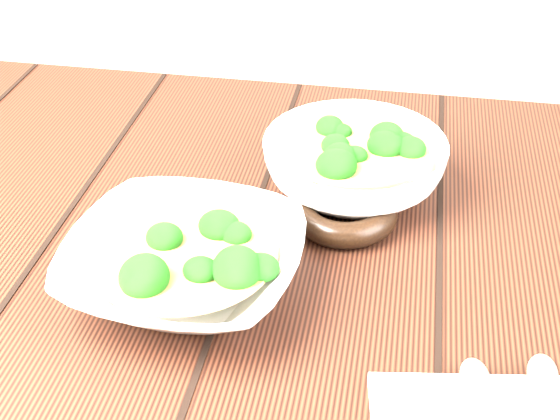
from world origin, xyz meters
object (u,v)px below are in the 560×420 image
soup_bowl_front (184,263)px  table (261,342)px  trivet (344,211)px  soup_bowl_back (354,164)px

soup_bowl_front → table: bearing=44.8°
soup_bowl_front → trivet: (0.14, 0.13, -0.02)m
table → trivet: bearing=43.4°
soup_bowl_back → trivet: (-0.00, -0.06, -0.02)m
table → trivet: trivet is taller
table → trivet: 0.17m
soup_bowl_front → soup_bowl_back: size_ratio=0.93×
soup_bowl_front → trivet: size_ratio=2.07×
trivet → table: bearing=-136.6°
trivet → soup_bowl_front: bearing=-136.0°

